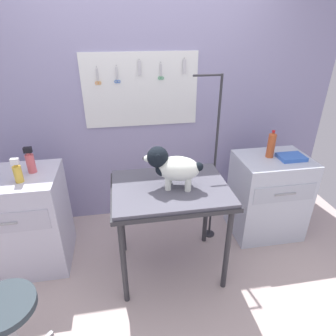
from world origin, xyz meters
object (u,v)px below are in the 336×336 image
(grooming_table, at_px, (170,196))
(cabinet_right, at_px, (268,196))
(stool, at_px, (5,314))
(counter_left, at_px, (18,222))
(dog, at_px, (172,166))
(grooming_arm, at_px, (213,170))
(soda_bottle, at_px, (271,145))

(grooming_table, height_order, cabinet_right, grooming_table)
(grooming_table, relative_size, stool, 1.69)
(grooming_table, relative_size, cabinet_right, 1.10)
(grooming_table, height_order, counter_left, counter_left)
(dog, bearing_deg, cabinet_right, 18.79)
(grooming_table, height_order, dog, dog)
(grooming_arm, distance_m, counter_left, 1.80)
(grooming_arm, xyz_separation_m, dog, (-0.46, -0.37, 0.27))
(grooming_table, xyz_separation_m, cabinet_right, (1.07, 0.35, -0.34))
(dog, bearing_deg, stool, -150.36)
(counter_left, distance_m, soda_bottle, 2.38)
(cabinet_right, distance_m, soda_bottle, 0.55)
(counter_left, xyz_separation_m, stool, (0.19, -0.94, 0.01))
(grooming_table, bearing_deg, counter_left, 167.08)
(grooming_arm, height_order, soda_bottle, grooming_arm)
(dog, relative_size, stool, 0.81)
(grooming_arm, distance_m, cabinet_right, 0.68)
(soda_bottle, bearing_deg, grooming_arm, -177.78)
(grooming_arm, distance_m, stool, 1.90)
(counter_left, xyz_separation_m, cabinet_right, (2.36, 0.06, -0.03))
(grooming_table, bearing_deg, cabinet_right, 18.34)
(stool, xyz_separation_m, soda_bottle, (2.13, 1.03, 0.51))
(counter_left, relative_size, soda_bottle, 3.39)
(grooming_arm, height_order, cabinet_right, grooming_arm)
(grooming_table, distance_m, grooming_arm, 0.60)
(dog, height_order, stool, dog)
(cabinet_right, height_order, stool, cabinet_right)
(grooming_table, bearing_deg, soda_bottle, 20.71)
(stool, bearing_deg, counter_left, 101.45)
(grooming_arm, bearing_deg, soda_bottle, 2.22)
(grooming_arm, bearing_deg, grooming_table, -142.20)
(dog, relative_size, counter_left, 0.49)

